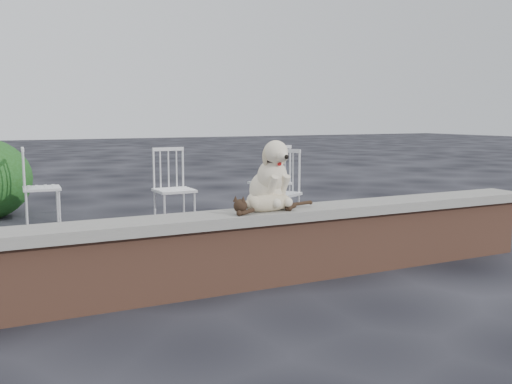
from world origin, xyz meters
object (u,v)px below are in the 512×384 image
chair_b (174,189)px  chair_d (277,192)px  chair_e (42,187)px  cat (268,202)px  chair_c (270,181)px  dog (268,174)px

chair_b → chair_d: 1.22m
chair_b → chair_e: same height
chair_e → chair_b: bearing=-119.7°
cat → chair_c: chair_c is taller
dog → chair_d: bearing=54.5°
dog → chair_e: (-1.33, 3.25, -0.39)m
dog → cat: dog is taller
cat → chair_e: (-1.25, 3.40, -0.19)m
chair_e → chair_d: (2.26, -1.72, 0.00)m
dog → chair_b: (0.02, 2.35, -0.39)m
dog → cat: size_ratio=0.62×
cat → chair_b: size_ratio=0.95×
dog → chair_e: size_ratio=0.59×
cat → chair_d: 1.97m
chair_b → chair_d: bearing=-42.7°
chair_e → chair_d: same height
dog → chair_b: 2.39m
cat → chair_e: 3.63m
dog → chair_c: (1.37, 2.53, -0.39)m
cat → chair_d: size_ratio=0.95×
dog → chair_b: size_ratio=0.59×
dog → chair_d: 1.83m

